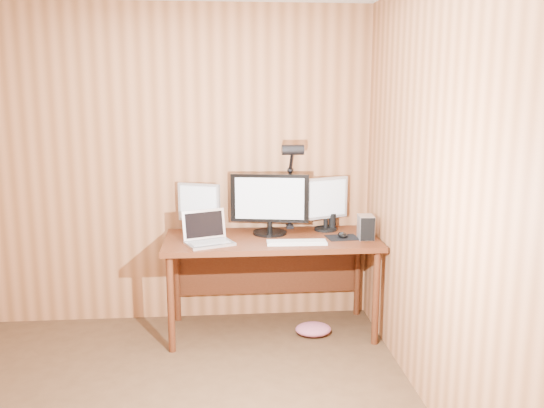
{
  "coord_description": "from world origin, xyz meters",
  "views": [
    {
      "loc": [
        0.57,
        -2.56,
        1.84
      ],
      "look_at": [
        0.93,
        1.58,
        1.02
      ],
      "focal_mm": 38.0,
      "sensor_mm": 36.0,
      "label": 1
    }
  ],
  "objects": [
    {
      "name": "desk_lamp",
      "position": [
        1.11,
        1.85,
        1.2
      ],
      "size": [
        0.17,
        0.24,
        0.73
      ],
      "rotation": [
        0.0,
        0.0,
        0.22
      ],
      "color": "black",
      "rests_on": "desk"
    },
    {
      "name": "speaker",
      "position": [
        1.44,
        1.85,
        0.82
      ],
      "size": [
        0.06,
        0.06,
        0.13
      ],
      "primitive_type": "cylinder",
      "color": "black",
      "rests_on": "desk"
    },
    {
      "name": "laptop",
      "position": [
        0.45,
        1.52,
        0.81
      ],
      "size": [
        0.39,
        0.35,
        0.23
      ],
      "rotation": [
        0.0,
        0.0,
        0.37
      ],
      "color": "silver",
      "rests_on": "desk"
    },
    {
      "name": "fabric_pile",
      "position": [
        1.24,
        1.54,
        0.04
      ],
      "size": [
        0.33,
        0.3,
        0.09
      ],
      "primitive_type": null,
      "rotation": [
        0.0,
        0.0,
        0.31
      ],
      "color": "#BA5A71",
      "rests_on": "floor"
    },
    {
      "name": "keyboard",
      "position": [
        1.1,
        1.45,
        0.76
      ],
      "size": [
        0.44,
        0.14,
        0.02
      ],
      "rotation": [
        0.0,
        0.0,
        -0.03
      ],
      "color": "silver",
      "rests_on": "desk"
    },
    {
      "name": "mouse",
      "position": [
        1.46,
        1.58,
        0.77
      ],
      "size": [
        0.09,
        0.12,
        0.04
      ],
      "primitive_type": "ellipsoid",
      "rotation": [
        0.0,
        0.0,
        0.19
      ],
      "color": "black",
      "rests_on": "mousepad"
    },
    {
      "name": "monitor_center",
      "position": [
        0.93,
        1.75,
        0.99
      ],
      "size": [
        0.6,
        0.26,
        0.47
      ],
      "rotation": [
        0.0,
        0.0,
        -0.17
      ],
      "color": "black",
      "rests_on": "desk"
    },
    {
      "name": "desk",
      "position": [
        0.93,
        1.7,
        0.63
      ],
      "size": [
        1.6,
        0.7,
        0.75
      ],
      "color": "#4C210F",
      "rests_on": "floor"
    },
    {
      "name": "monitor_right",
      "position": [
        1.38,
        1.83,
        0.98
      ],
      "size": [
        0.36,
        0.18,
        0.42
      ],
      "rotation": [
        0.0,
        0.0,
        0.38
      ],
      "color": "black",
      "rests_on": "desk"
    },
    {
      "name": "mousepad",
      "position": [
        1.46,
        1.58,
        0.75
      ],
      "size": [
        0.25,
        0.21,
        0.0
      ],
      "primitive_type": "cube",
      "rotation": [
        0.0,
        0.0,
        0.09
      ],
      "color": "black",
      "rests_on": "desk"
    },
    {
      "name": "phone",
      "position": [
        1.03,
        1.46,
        0.76
      ],
      "size": [
        0.07,
        0.1,
        0.01
      ],
      "rotation": [
        0.0,
        0.0,
        -0.26
      ],
      "color": "silver",
      "rests_on": "desk"
    },
    {
      "name": "room_shell",
      "position": [
        0.0,
        0.0,
        1.25
      ],
      "size": [
        4.0,
        4.0,
        4.0
      ],
      "color": "#4B321D",
      "rests_on": "ground"
    },
    {
      "name": "monitor_left",
      "position": [
        0.39,
        1.85,
        0.96
      ],
      "size": [
        0.33,
        0.16,
        0.39
      ],
      "rotation": [
        0.0,
        0.0,
        -0.39
      ],
      "color": "black",
      "rests_on": "desk"
    },
    {
      "name": "hard_drive",
      "position": [
        1.63,
        1.55,
        0.84
      ],
      "size": [
        0.12,
        0.17,
        0.18
      ],
      "rotation": [
        0.0,
        0.0,
        -0.07
      ],
      "color": "silver",
      "rests_on": "desk"
    }
  ]
}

